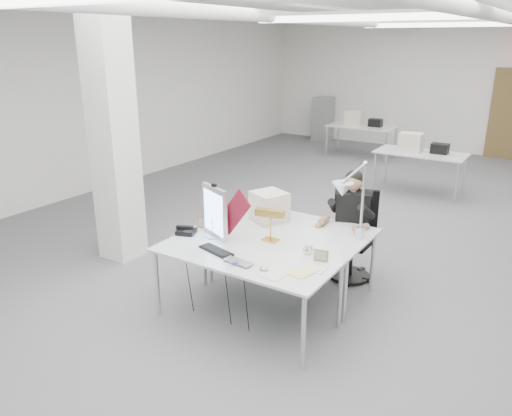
{
  "coord_description": "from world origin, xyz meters",
  "views": [
    {
      "loc": [
        2.48,
        -6.21,
        2.74
      ],
      "look_at": [
        -0.21,
        -2.0,
        1.04
      ],
      "focal_mm": 35.0,
      "sensor_mm": 36.0,
      "label": 1
    }
  ],
  "objects_px": {
    "seated_person": "(352,208)",
    "office_chair": "(352,241)",
    "desk_main": "(246,254)",
    "monitor": "(215,212)",
    "architect_lamp": "(353,207)",
    "laptop": "(235,264)",
    "bankers_lamp": "(271,224)",
    "beige_monitor": "(269,207)",
    "desk_phone": "(186,232)"
  },
  "relations": [
    {
      "from": "monitor",
      "to": "desk_phone",
      "type": "bearing_deg",
      "value": -137.6
    },
    {
      "from": "seated_person",
      "to": "architect_lamp",
      "type": "distance_m",
      "value": 0.8
    },
    {
      "from": "desk_main",
      "to": "seated_person",
      "type": "distance_m",
      "value": 1.52
    },
    {
      "from": "monitor",
      "to": "architect_lamp",
      "type": "xyz_separation_m",
      "value": [
        1.3,
        0.54,
        0.13
      ]
    },
    {
      "from": "bankers_lamp",
      "to": "architect_lamp",
      "type": "height_order",
      "value": "architect_lamp"
    },
    {
      "from": "monitor",
      "to": "beige_monitor",
      "type": "height_order",
      "value": "monitor"
    },
    {
      "from": "seated_person",
      "to": "laptop",
      "type": "relative_size",
      "value": 3.25
    },
    {
      "from": "bankers_lamp",
      "to": "architect_lamp",
      "type": "distance_m",
      "value": 0.85
    },
    {
      "from": "seated_person",
      "to": "monitor",
      "type": "distance_m",
      "value": 1.61
    },
    {
      "from": "desk_phone",
      "to": "beige_monitor",
      "type": "distance_m",
      "value": 1.0
    },
    {
      "from": "seated_person",
      "to": "laptop",
      "type": "xyz_separation_m",
      "value": [
        -0.44,
        -1.7,
        -0.13
      ]
    },
    {
      "from": "seated_person",
      "to": "monitor",
      "type": "xyz_separation_m",
      "value": [
        -1.02,
        -1.24,
        0.13
      ]
    },
    {
      "from": "laptop",
      "to": "desk_phone",
      "type": "height_order",
      "value": "desk_phone"
    },
    {
      "from": "laptop",
      "to": "bankers_lamp",
      "type": "height_order",
      "value": "bankers_lamp"
    },
    {
      "from": "bankers_lamp",
      "to": "beige_monitor",
      "type": "relative_size",
      "value": 1.04
    },
    {
      "from": "monitor",
      "to": "bankers_lamp",
      "type": "xyz_separation_m",
      "value": [
        0.55,
        0.21,
        -0.09
      ]
    },
    {
      "from": "desk_phone",
      "to": "architect_lamp",
      "type": "relative_size",
      "value": 0.24
    },
    {
      "from": "seated_person",
      "to": "beige_monitor",
      "type": "relative_size",
      "value": 2.67
    },
    {
      "from": "bankers_lamp",
      "to": "laptop",
      "type": "bearing_deg",
      "value": -100.99
    },
    {
      "from": "desk_main",
      "to": "beige_monitor",
      "type": "height_order",
      "value": "beige_monitor"
    },
    {
      "from": "laptop",
      "to": "beige_monitor",
      "type": "distance_m",
      "value": 1.24
    },
    {
      "from": "office_chair",
      "to": "bankers_lamp",
      "type": "relative_size",
      "value": 2.53
    },
    {
      "from": "architect_lamp",
      "to": "office_chair",
      "type": "bearing_deg",
      "value": 106.38
    },
    {
      "from": "beige_monitor",
      "to": "laptop",
      "type": "bearing_deg",
      "value": -49.18
    },
    {
      "from": "desk_phone",
      "to": "architect_lamp",
      "type": "height_order",
      "value": "architect_lamp"
    },
    {
      "from": "desk_main",
      "to": "monitor",
      "type": "height_order",
      "value": "monitor"
    },
    {
      "from": "office_chair",
      "to": "laptop",
      "type": "bearing_deg",
      "value": -125.07
    },
    {
      "from": "desk_main",
      "to": "desk_phone",
      "type": "distance_m",
      "value": 0.83
    },
    {
      "from": "desk_main",
      "to": "monitor",
      "type": "xyz_separation_m",
      "value": [
        -0.52,
        0.19,
        0.29
      ]
    },
    {
      "from": "desk_phone",
      "to": "beige_monitor",
      "type": "relative_size",
      "value": 0.54
    },
    {
      "from": "office_chair",
      "to": "beige_monitor",
      "type": "distance_m",
      "value": 1.08
    },
    {
      "from": "office_chair",
      "to": "laptop",
      "type": "relative_size",
      "value": 3.22
    },
    {
      "from": "office_chair",
      "to": "beige_monitor",
      "type": "xyz_separation_m",
      "value": [
        -0.79,
        -0.57,
        0.45
      ]
    },
    {
      "from": "monitor",
      "to": "beige_monitor",
      "type": "bearing_deg",
      "value": 95.84
    },
    {
      "from": "office_chair",
      "to": "beige_monitor",
      "type": "relative_size",
      "value": 2.65
    },
    {
      "from": "architect_lamp",
      "to": "desk_phone",
      "type": "bearing_deg",
      "value": -162.41
    },
    {
      "from": "seated_person",
      "to": "architect_lamp",
      "type": "xyz_separation_m",
      "value": [
        0.28,
        -0.7,
        0.26
      ]
    },
    {
      "from": "desk_main",
      "to": "architect_lamp",
      "type": "bearing_deg",
      "value": 42.62
    },
    {
      "from": "monitor",
      "to": "beige_monitor",
      "type": "distance_m",
      "value": 0.76
    },
    {
      "from": "laptop",
      "to": "architect_lamp",
      "type": "xyz_separation_m",
      "value": [
        0.73,
        1.0,
        0.4
      ]
    },
    {
      "from": "office_chair",
      "to": "desk_phone",
      "type": "height_order",
      "value": "office_chair"
    },
    {
      "from": "desk_phone",
      "to": "beige_monitor",
      "type": "height_order",
      "value": "beige_monitor"
    },
    {
      "from": "desk_main",
      "to": "seated_person",
      "type": "xyz_separation_m",
      "value": [
        0.51,
        1.43,
        0.16
      ]
    },
    {
      "from": "desk_main",
      "to": "seated_person",
      "type": "bearing_deg",
      "value": 70.47
    },
    {
      "from": "monitor",
      "to": "laptop",
      "type": "distance_m",
      "value": 0.79
    },
    {
      "from": "seated_person",
      "to": "office_chair",
      "type": "bearing_deg",
      "value": 69.16
    },
    {
      "from": "monitor",
      "to": "desk_main",
      "type": "bearing_deg",
      "value": 3.63
    },
    {
      "from": "desk_main",
      "to": "beige_monitor",
      "type": "relative_size",
      "value": 5.01
    },
    {
      "from": "desk_main",
      "to": "architect_lamp",
      "type": "relative_size",
      "value": 2.2
    },
    {
      "from": "monitor",
      "to": "beige_monitor",
      "type": "xyz_separation_m",
      "value": [
        0.23,
        0.72,
        -0.1
      ]
    }
  ]
}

